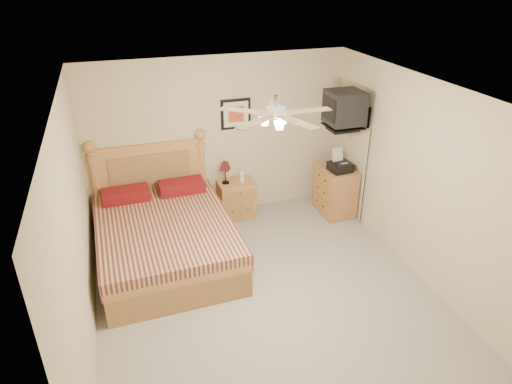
# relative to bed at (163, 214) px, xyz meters

# --- Properties ---
(floor) EXTENTS (4.50, 4.50, 0.00)m
(floor) POSITION_rel_bed_xyz_m (1.05, -1.12, -0.72)
(floor) COLOR #9A958B
(floor) RESTS_ON ground
(ceiling) EXTENTS (4.00, 4.50, 0.04)m
(ceiling) POSITION_rel_bed_xyz_m (1.05, -1.12, 1.78)
(ceiling) COLOR white
(ceiling) RESTS_ON ground
(wall_back) EXTENTS (4.00, 0.04, 2.50)m
(wall_back) POSITION_rel_bed_xyz_m (1.05, 1.13, 0.53)
(wall_back) COLOR beige
(wall_back) RESTS_ON ground
(wall_front) EXTENTS (4.00, 0.04, 2.50)m
(wall_front) POSITION_rel_bed_xyz_m (1.05, -3.37, 0.53)
(wall_front) COLOR beige
(wall_front) RESTS_ON ground
(wall_left) EXTENTS (0.04, 4.50, 2.50)m
(wall_left) POSITION_rel_bed_xyz_m (-0.95, -1.12, 0.53)
(wall_left) COLOR beige
(wall_left) RESTS_ON ground
(wall_right) EXTENTS (0.04, 4.50, 2.50)m
(wall_right) POSITION_rel_bed_xyz_m (3.05, -1.12, 0.53)
(wall_right) COLOR beige
(wall_right) RESTS_ON ground
(bed) EXTENTS (1.76, 2.27, 1.45)m
(bed) POSITION_rel_bed_xyz_m (0.00, 0.00, 0.00)
(bed) COLOR #BE703D
(bed) RESTS_ON ground
(nightstand) EXTENTS (0.55, 0.42, 0.59)m
(nightstand) POSITION_rel_bed_xyz_m (1.24, 0.88, -0.43)
(nightstand) COLOR #B96F38
(nightstand) RESTS_ON ground
(table_lamp) EXTENTS (0.22, 0.22, 0.36)m
(table_lamp) POSITION_rel_bed_xyz_m (1.08, 0.91, 0.05)
(table_lamp) COLOR maroon
(table_lamp) RESTS_ON nightstand
(lotion_bottle) EXTENTS (0.11, 0.11, 0.22)m
(lotion_bottle) POSITION_rel_bed_xyz_m (1.33, 0.86, -0.02)
(lotion_bottle) COLOR silver
(lotion_bottle) RESTS_ON nightstand
(framed_picture) EXTENTS (0.46, 0.04, 0.46)m
(framed_picture) POSITION_rel_bed_xyz_m (1.32, 1.11, 0.90)
(framed_picture) COLOR black
(framed_picture) RESTS_ON wall_back
(dresser) EXTENTS (0.46, 0.67, 0.79)m
(dresser) POSITION_rel_bed_xyz_m (2.78, 0.51, -0.33)
(dresser) COLOR #A26031
(dresser) RESTS_ON ground
(fax_machine) EXTENTS (0.35, 0.37, 0.34)m
(fax_machine) POSITION_rel_bed_xyz_m (2.77, 0.40, 0.23)
(fax_machine) COLOR black
(fax_machine) RESTS_ON dresser
(magazine_lower) EXTENTS (0.19, 0.25, 0.02)m
(magazine_lower) POSITION_rel_bed_xyz_m (2.76, 0.74, 0.08)
(magazine_lower) COLOR beige
(magazine_lower) RESTS_ON dresser
(magazine_upper) EXTENTS (0.31, 0.36, 0.02)m
(magazine_upper) POSITION_rel_bed_xyz_m (2.75, 0.77, 0.10)
(magazine_upper) COLOR gray
(magazine_upper) RESTS_ON magazine_lower
(wall_tv) EXTENTS (0.56, 0.46, 0.58)m
(wall_tv) POSITION_rel_bed_xyz_m (2.80, 0.22, 1.09)
(wall_tv) COLOR black
(wall_tv) RESTS_ON wall_right
(ceiling_fan) EXTENTS (1.14, 1.14, 0.28)m
(ceiling_fan) POSITION_rel_bed_xyz_m (1.05, -1.32, 1.64)
(ceiling_fan) COLOR white
(ceiling_fan) RESTS_ON ceiling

